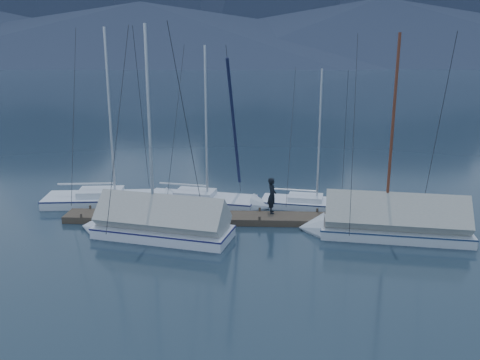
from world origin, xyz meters
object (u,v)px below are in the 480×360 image
Objects in this scene: sailboat_open_right at (325,205)px; sailboat_covered_far at (151,225)px; sailboat_open_left at (126,200)px; sailboat_covered_near at (381,225)px; sailboat_open_mid at (216,202)px; person at (272,195)px.

sailboat_covered_far is at bearing -151.86° from sailboat_open_right.
sailboat_covered_near is at bearing -18.18° from sailboat_open_left.
sailboat_open_mid is at bearing 177.40° from sailboat_open_right.
sailboat_covered_near is 0.97× the size of sailboat_covered_far.
person is (-2.97, -1.98, 1.13)m from sailboat_open_right.
sailboat_open_left is at bearing 179.17° from sailboat_open_mid.
sailboat_covered_near is at bearing -27.75° from sailboat_open_mid.
sailboat_open_mid is at bearing 152.25° from sailboat_covered_near.
sailboat_open_right is 4.45× the size of person.
sailboat_covered_near is 5.50× the size of person.
sailboat_open_left is at bearing 117.14° from sailboat_covered_far.
sailboat_open_mid is 1.16× the size of sailboat_open_right.
sailboat_open_right is (11.26, -0.35, -0.04)m from sailboat_open_left.
sailboat_open_left is 1.00× the size of sailboat_covered_far.
sailboat_covered_far is (-2.63, -4.93, 0.35)m from sailboat_open_mid.
sailboat_covered_far is 6.37m from person.
person is at bearing 157.96° from sailboat_covered_near.
sailboat_open_mid is 0.93× the size of sailboat_covered_near.
sailboat_open_mid is 0.91× the size of sailboat_covered_far.
sailboat_open_right is 4.63m from sailboat_covered_near.
sailboat_open_right is at bearing -1.78° from sailboat_open_left.
sailboat_open_right is at bearing 118.28° from sailboat_covered_near.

